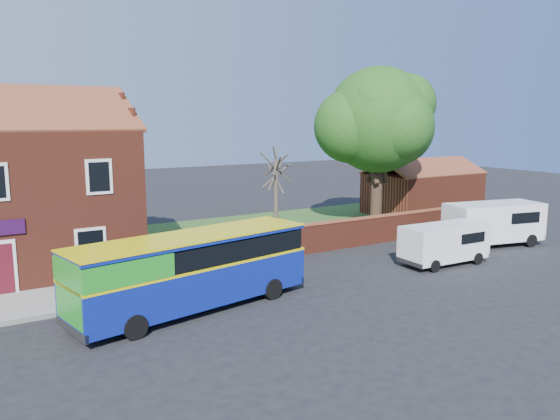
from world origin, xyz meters
TOP-DOWN VIEW (x-y plane):
  - ground at (0.00, 0.00)m, footprint 120.00×120.00m
  - pavement at (-7.00, 5.75)m, footprint 18.00×3.50m
  - kerb at (-7.00, 4.00)m, footprint 18.00×0.15m
  - grass_strip at (13.00, 13.00)m, footprint 26.00×12.00m
  - boundary_wall at (13.00, 7.00)m, footprint 22.00×0.38m
  - outbuilding at (22.00, 13.00)m, footprint 8.20×5.06m
  - bus at (-1.34, 2.07)m, footprint 9.55×4.04m
  - van_near at (11.89, 1.77)m, footprint 4.52×2.01m
  - van_far at (17.39, 3.16)m, footprint 5.77×3.28m
  - large_tree at (15.11, 10.51)m, footprint 8.44×6.68m
  - bare_tree at (7.29, 10.04)m, footprint 1.97×2.34m

SIDE VIEW (x-z plane):
  - ground at x=0.00m, z-range 0.00..0.00m
  - grass_strip at x=13.00m, z-range 0.00..0.04m
  - pavement at x=-7.00m, z-range 0.00..0.12m
  - kerb at x=-7.00m, z-range 0.00..0.14m
  - boundary_wall at x=13.00m, z-range 0.01..1.61m
  - van_near at x=11.89m, z-range 0.11..2.07m
  - van_far at x=17.39m, z-range 0.14..2.53m
  - outbuilding at x=22.00m, z-range -0.48..3.69m
  - bus at x=-1.34m, z-range 0.20..3.02m
  - bare_tree at x=7.29m, z-range 0.07..5.32m
  - large_tree at x=15.11m, z-range 1.59..11.89m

